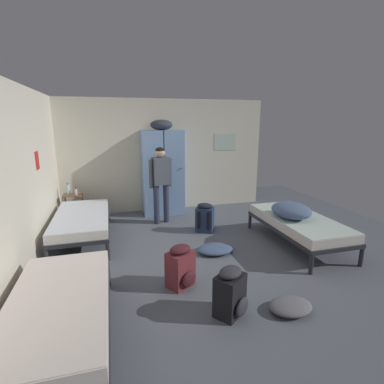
{
  "coord_description": "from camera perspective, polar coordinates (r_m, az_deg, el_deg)",
  "views": [
    {
      "loc": [
        -1.21,
        -4.09,
        2.05
      ],
      "look_at": [
        0.0,
        0.26,
        0.95
      ],
      "focal_mm": 27.5,
      "sensor_mm": 36.0,
      "label": 1
    }
  ],
  "objects": [
    {
      "name": "ground_plane",
      "position": [
        4.73,
        0.85,
        -11.98
      ],
      "size": [
        8.21,
        8.21,
        0.0
      ],
      "primitive_type": "plane",
      "color": "#565B66"
    },
    {
      "name": "room_backdrop",
      "position": [
        5.39,
        -15.48,
        4.8
      ],
      "size": [
        4.73,
        5.19,
        2.52
      ],
      "color": "beige",
      "rests_on": "ground_plane"
    },
    {
      "name": "locker_bank",
      "position": [
        6.55,
        -5.74,
        4.14
      ],
      "size": [
        0.9,
        0.55,
        2.07
      ],
      "color": "#7A9ECC",
      "rests_on": "ground_plane"
    },
    {
      "name": "shelf_unit",
      "position": [
        6.59,
        -21.94,
        -2.31
      ],
      "size": [
        0.38,
        0.3,
        0.57
      ],
      "color": "brown",
      "rests_on": "ground_plane"
    },
    {
      "name": "bed_right",
      "position": [
        5.25,
        19.93,
        -5.68
      ],
      "size": [
        0.9,
        1.9,
        0.49
      ],
      "color": "#28282D",
      "rests_on": "ground_plane"
    },
    {
      "name": "bed_left_front",
      "position": [
        3.13,
        -24.45,
        -19.8
      ],
      "size": [
        0.9,
        1.9,
        0.49
      ],
      "color": "#28282D",
      "rests_on": "ground_plane"
    },
    {
      "name": "bed_left_rear",
      "position": [
        5.45,
        -20.58,
        -5.03
      ],
      "size": [
        0.9,
        1.9,
        0.49
      ],
      "color": "#28282D",
      "rests_on": "ground_plane"
    },
    {
      "name": "bedding_heap",
      "position": [
        5.12,
        18.69,
        -3.36
      ],
      "size": [
        0.61,
        0.71,
        0.24
      ],
      "color": "slate",
      "rests_on": "bed_right"
    },
    {
      "name": "person_traveler",
      "position": [
        5.89,
        -6.08,
        2.68
      ],
      "size": [
        0.48,
        0.27,
        1.54
      ],
      "color": "#2D334C",
      "rests_on": "ground_plane"
    },
    {
      "name": "water_bottle",
      "position": [
        6.54,
        -22.88,
        0.51
      ],
      "size": [
        0.07,
        0.07,
        0.24
      ],
      "color": "#B2DBEA",
      "rests_on": "shelf_unit"
    },
    {
      "name": "lotion_bottle",
      "position": [
        6.47,
        -21.59,
        0.12
      ],
      "size": [
        0.05,
        0.05,
        0.15
      ],
      "color": "beige",
      "rests_on": "shelf_unit"
    },
    {
      "name": "backpack_black",
      "position": [
        3.34,
        7.51,
        -18.82
      ],
      "size": [
        0.41,
        0.42,
        0.55
      ],
      "color": "black",
      "rests_on": "ground_plane"
    },
    {
      "name": "backpack_maroon",
      "position": [
        3.8,
        -2.17,
        -14.38
      ],
      "size": [
        0.4,
        0.41,
        0.55
      ],
      "color": "maroon",
      "rests_on": "ground_plane"
    },
    {
      "name": "backpack_navy",
      "position": [
        5.57,
        2.52,
        -5.04
      ],
      "size": [
        0.4,
        0.41,
        0.55
      ],
      "color": "navy",
      "rests_on": "ground_plane"
    },
    {
      "name": "clothes_pile_grey",
      "position": [
        3.63,
        18.56,
        -20.28
      ],
      "size": [
        0.49,
        0.37,
        0.12
      ],
      "color": "slate",
      "rests_on": "ground_plane"
    },
    {
      "name": "clothes_pile_denim",
      "position": [
        4.78,
        4.53,
        -10.97
      ],
      "size": [
        0.57,
        0.44,
        0.12
      ],
      "color": "#42567A",
      "rests_on": "ground_plane"
    }
  ]
}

